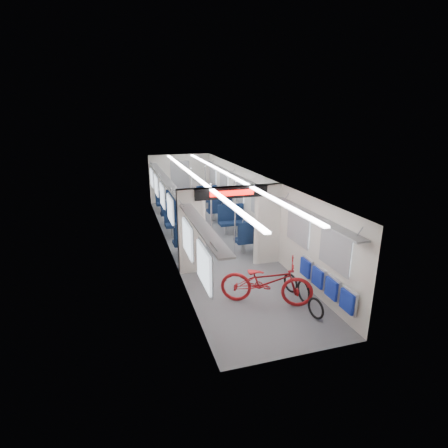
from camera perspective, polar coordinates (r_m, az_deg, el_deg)
name	(u,v)px	position (r m, az deg, el deg)	size (l,w,h in m)	color
carriage	(214,201)	(11.05, -1.68, 3.79)	(12.00, 12.02, 2.31)	#515456
bicycle	(266,281)	(7.98, 6.94, -9.28)	(0.72, 2.08, 1.09)	maroon
flip_bench	(325,283)	(8.10, 16.23, -9.20)	(0.12, 2.09, 0.49)	gray
bike_hoop_a	(316,309)	(7.78, 14.73, -13.34)	(0.47, 0.47, 0.05)	black
bike_hoop_b	(303,292)	(8.32, 12.83, -10.83)	(0.52, 0.52, 0.05)	black
bike_hoop_c	(291,284)	(8.69, 10.81, -9.56)	(0.48, 0.48, 0.05)	black
seat_bay_near_left	(183,228)	(11.48, -6.66, -0.62)	(0.95, 2.28, 1.16)	#0C1934
seat_bay_near_right	(241,226)	(11.61, 2.77, -0.30)	(0.96, 2.29, 1.17)	#0C1934
seat_bay_far_left	(169,205)	(14.58, -8.96, 3.06)	(0.89, 1.99, 1.07)	#0C1934
seat_bay_far_right	(213,201)	(14.89, -1.80, 3.72)	(0.95, 2.28, 1.16)	#0C1934
stanchion_near_left	(211,223)	(9.95, -2.07, 0.12)	(0.05, 0.05, 2.30)	silver
stanchion_near_right	(235,219)	(10.38, 1.81, 0.88)	(0.04, 0.04, 2.30)	silver
stanchion_far_left	(192,200)	(12.75, -5.22, 3.97)	(0.04, 0.04, 2.30)	silver
stanchion_far_right	(205,196)	(13.34, -3.05, 4.62)	(0.04, 0.04, 2.30)	silver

